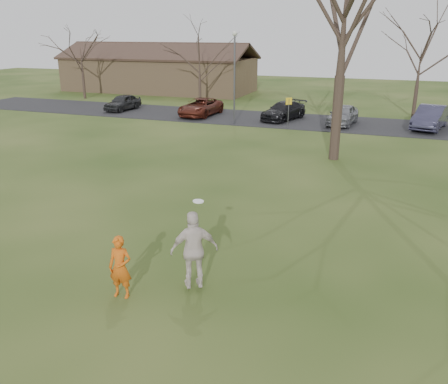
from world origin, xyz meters
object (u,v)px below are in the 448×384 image
Objects in this scene: car_4 at (343,115)px; lamp_post at (235,66)px; catching_play at (194,250)px; car_5 at (430,117)px; car_0 at (123,102)px; car_2 at (201,107)px; car_3 at (284,111)px; player_defender at (120,267)px; building at (159,73)px; big_tree at (345,14)px.

lamp_post is at bearing -156.75° from car_4.
car_5 is at bearing 75.18° from catching_play.
car_0 is 7.06m from car_2.
car_3 is at bearing -167.07° from car_5.
car_2 is 26.02m from catching_play.
player_defender is 0.40× the size of car_4.
catching_play is 0.11× the size of building.
car_2 is 16.43m from car_5.
player_defender is 23.51m from lamp_post.
big_tree is (22.00, -23.00, 5.07)m from building.
car_4 is at bearing -162.53° from car_5.
building is 1.47× the size of big_tree.
lamp_post is at bearing -28.82° from car_2.
catching_play reaches higher than car_2.
big_tree is (1.53, 14.42, 5.86)m from catching_play.
car_5 is at bearing 4.12° from car_2.
catching_play is (1.60, 0.87, 0.34)m from player_defender.
car_3 is 1.97× the size of catching_play.
player_defender is 0.26× the size of lamp_post.
car_2 reaches higher than car_0.
catching_play is 23.03m from lamp_post.
car_0 is 29.63m from catching_play.
car_0 is 0.80× the size of car_2.
car_3 is (6.43, 0.48, -0.01)m from car_2.
big_tree reaches higher than catching_play.
lamp_post reaches higher than player_defender.
car_0 is at bearing 167.49° from lamp_post.
catching_play is 42.66m from building.
car_4 is at bearing 10.89° from car_3.
building is at bearing 109.11° from player_defender.
lamp_post is at bearing 94.93° from player_defender.
car_4 is 0.29× the size of big_tree.
car_3 is at bearing 5.17° from car_0.
car_0 is 17.82m from car_4.
lamp_post is (-12.95, -2.56, 3.16)m from car_5.
car_5 is (8.08, 25.35, 0.01)m from player_defender.
car_4 is 24.07m from catching_play.
catching_play is at bearing -64.83° from car_3.
big_tree reaches higher than car_5.
car_4 is (4.33, -0.46, 0.04)m from car_3.
player_defender is 0.11× the size of big_tree.
car_5 is 25.33m from catching_play.
car_3 is 1.11× the size of car_4.
car_0 is at bearing -179.18° from car_2.
car_4 is at bearing 3.41° from car_0.
building is at bearing 167.50° from car_5.
building reaches higher than player_defender.
car_5 is (23.48, 0.23, 0.13)m from car_0.
big_tree is (3.13, 15.29, 6.20)m from player_defender.
car_4 is 1.78× the size of catching_play.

